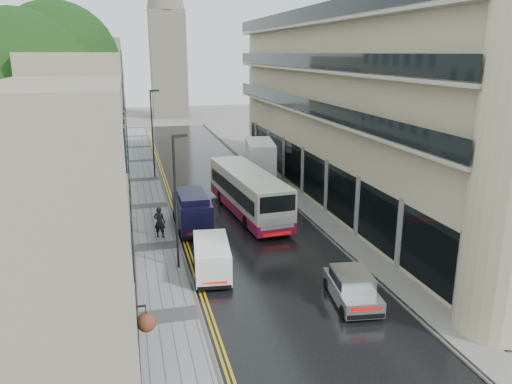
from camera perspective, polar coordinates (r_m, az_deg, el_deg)
name	(u,v)px	position (r m, az deg, el deg)	size (l,w,h in m)	color
road	(227,201)	(38.62, -3.30, -1.08)	(9.00, 85.00, 0.02)	black
left_sidewalk	(150,206)	(37.97, -12.00, -1.62)	(2.70, 85.00, 0.12)	gray
right_sidewalk	(294,196)	(39.94, 4.31, -0.46)	(1.80, 85.00, 0.12)	slate
old_shop_row	(95,124)	(39.22, -17.97, 7.41)	(4.50, 56.00, 12.00)	gray
modern_block	(363,109)	(39.11, 12.15, 9.27)	(8.00, 40.00, 14.00)	#BAAB8A
tree_near	(24,133)	(29.61, -25.03, 6.10)	(10.56, 10.56, 13.89)	black
tree_far	(60,117)	(42.40, -21.53, 7.96)	(9.24, 9.24, 12.46)	black
cream_bus	(246,207)	(31.96, -1.13, -1.74)	(2.57, 11.29, 3.08)	silver
white_lorry	(249,166)	(41.76, -0.78, 2.97)	(2.20, 7.33, 3.85)	silver
silver_hatchback	(344,302)	(22.26, 10.03, -12.31)	(1.73, 3.96, 1.48)	silver
white_van	(197,271)	(24.54, -6.78, -8.95)	(1.74, 4.06, 1.84)	white
navy_van	(181,219)	(30.84, -8.58, -3.08)	(2.01, 5.02, 2.56)	#110E34
pedestrian	(160,222)	(31.15, -10.96, -3.40)	(0.71, 0.47, 1.95)	black
lamp_post_near	(176,204)	(25.86, -9.16, -1.34)	(0.79, 0.18, 7.04)	black
lamp_post_far	(153,135)	(45.90, -11.73, 6.44)	(0.88, 0.20, 7.80)	black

